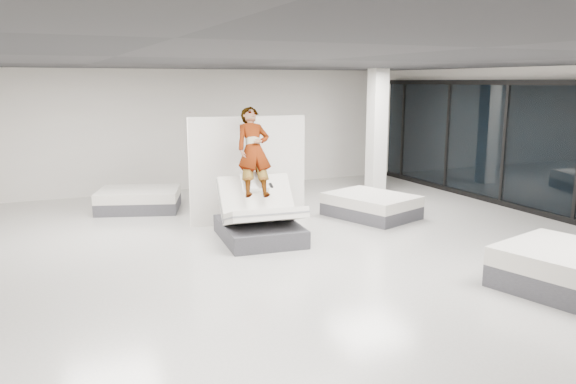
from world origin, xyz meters
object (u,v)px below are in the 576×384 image
at_px(remote, 271,185).
at_px(divider_panel, 248,170).
at_px(person, 254,171).
at_px(hero_bed, 260,220).
at_px(flat_bed_right_far, 371,206).
at_px(flat_bed_left_far, 139,200).
at_px(column, 377,132).

xyz_separation_m(remote, divider_panel, (0.05, 1.36, 0.08)).
relative_size(person, divider_panel, 0.74).
xyz_separation_m(person, divider_panel, (0.24, 1.00, -0.14)).
xyz_separation_m(hero_bed, flat_bed_right_far, (2.85, 0.70, -0.12)).
relative_size(hero_bed, flat_bed_right_far, 0.91).
bearing_deg(person, flat_bed_right_far, 12.88).
height_order(person, flat_bed_left_far, person).
xyz_separation_m(flat_bed_left_far, column, (6.02, -0.44, 1.36)).
relative_size(hero_bed, flat_bed_left_far, 0.92).
relative_size(person, column, 0.56).
height_order(remote, column, column).
distance_m(remote, flat_bed_right_far, 2.84).
xyz_separation_m(person, flat_bed_right_far, (2.82, 0.36, -0.99)).
xyz_separation_m(divider_panel, column, (4.13, 1.63, 0.50)).
height_order(hero_bed, flat_bed_left_far, hero_bed).
distance_m(hero_bed, person, 0.93).
xyz_separation_m(person, flat_bed_left_far, (-1.65, 3.06, -1.00)).
height_order(hero_bed, flat_bed_right_far, hero_bed).
relative_size(divider_panel, flat_bed_right_far, 1.13).
xyz_separation_m(remote, column, (4.18, 2.99, 0.59)).
relative_size(hero_bed, person, 1.08).
xyz_separation_m(hero_bed, flat_bed_left_far, (-1.62, 3.39, -0.13)).
bearing_deg(hero_bed, flat_bed_right_far, 13.76).
bearing_deg(flat_bed_right_far, flat_bed_left_far, 148.90).
height_order(hero_bed, person, person).
distance_m(person, flat_bed_left_far, 3.62).
bearing_deg(person, column, 36.52).
bearing_deg(divider_panel, flat_bed_right_far, -7.74).
bearing_deg(flat_bed_left_far, remote, -61.79).
bearing_deg(remote, person, 122.15).
xyz_separation_m(divider_panel, flat_bed_right_far, (2.58, -0.63, -0.85)).
height_order(person, column, column).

